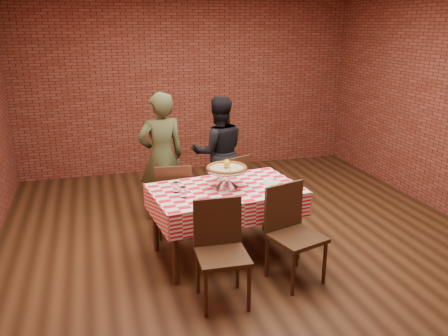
{
  "coord_description": "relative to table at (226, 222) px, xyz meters",
  "views": [
    {
      "loc": [
        -1.57,
        -4.42,
        2.39
      ],
      "look_at": [
        -0.29,
        -0.02,
        0.93
      ],
      "focal_mm": 36.87,
      "sensor_mm": 36.0,
      "label": 1
    }
  ],
  "objects": [
    {
      "name": "ground",
      "position": [
        0.31,
        0.15,
        -0.38
      ],
      "size": [
        6.0,
        6.0,
        0.0
      ],
      "primitive_type": "plane",
      "color": "black",
      "rests_on": "ground"
    },
    {
      "name": "back_wall",
      "position": [
        0.31,
        3.15,
        1.08
      ],
      "size": [
        5.5,
        0.0,
        5.5
      ],
      "primitive_type": "plane",
      "rotation": [
        1.57,
        0.0,
        0.0
      ],
      "color": "maroon",
      "rests_on": "ground"
    },
    {
      "name": "table",
      "position": [
        0.0,
        0.0,
        0.0
      ],
      "size": [
        1.59,
        1.06,
        0.75
      ],
      "primitive_type": "cube",
      "rotation": [
        0.0,
        0.0,
        0.11
      ],
      "color": "#442A16",
      "rests_on": "ground"
    },
    {
      "name": "tablecloth",
      "position": [
        0.0,
        0.0,
        0.25
      ],
      "size": [
        1.63,
        1.1,
        0.26
      ],
      "primitive_type": null,
      "rotation": [
        0.0,
        0.0,
        0.11
      ],
      "color": "red",
      "rests_on": "table"
    },
    {
      "name": "pizza_stand",
      "position": [
        0.02,
        0.03,
        0.48
      ],
      "size": [
        0.5,
        0.5,
        0.2
      ],
      "primitive_type": null,
      "rotation": [
        0.0,
        0.0,
        -0.15
      ],
      "color": "silver",
      "rests_on": "tablecloth"
    },
    {
      "name": "pizza",
      "position": [
        0.02,
        0.03,
        0.58
      ],
      "size": [
        0.48,
        0.48,
        0.03
      ],
      "primitive_type": "cylinder",
      "rotation": [
        0.0,
        0.0,
        -0.15
      ],
      "color": "beige",
      "rests_on": "pizza_stand"
    },
    {
      "name": "lemon",
      "position": [
        0.02,
        0.03,
        0.64
      ],
      "size": [
        0.08,
        0.08,
        0.09
      ],
      "primitive_type": "ellipsoid",
      "rotation": [
        0.0,
        0.0,
        -0.15
      ],
      "color": "yellow",
      "rests_on": "pizza"
    },
    {
      "name": "water_glass_left",
      "position": [
        -0.47,
        -0.14,
        0.44
      ],
      "size": [
        0.08,
        0.08,
        0.11
      ],
      "primitive_type": "cylinder",
      "rotation": [
        0.0,
        0.0,
        0.11
      ],
      "color": "white",
      "rests_on": "tablecloth"
    },
    {
      "name": "water_glass_right",
      "position": [
        -0.51,
        0.02,
        0.44
      ],
      "size": [
        0.08,
        0.08,
        0.11
      ],
      "primitive_type": "cylinder",
      "rotation": [
        0.0,
        0.0,
        0.11
      ],
      "color": "white",
      "rests_on": "tablecloth"
    },
    {
      "name": "side_plate",
      "position": [
        0.5,
        0.01,
        0.39
      ],
      "size": [
        0.19,
        0.19,
        0.01
      ],
      "primitive_type": "cylinder",
      "rotation": [
        0.0,
        0.0,
        0.11
      ],
      "color": "white",
      "rests_on": "tablecloth"
    },
    {
      "name": "sweetener_packet_a",
      "position": [
        0.6,
        -0.09,
        0.39
      ],
      "size": [
        0.06,
        0.06,
        0.0
      ],
      "primitive_type": "cube",
      "rotation": [
        0.0,
        0.0,
        0.63
      ],
      "color": "white",
      "rests_on": "tablecloth"
    },
    {
      "name": "sweetener_packet_b",
      "position": [
        0.64,
        -0.06,
        0.39
      ],
      "size": [
        0.05,
        0.04,
        0.0
      ],
      "primitive_type": "cube",
      "rotation": [
        0.0,
        0.0,
        0.03
      ],
      "color": "white",
      "rests_on": "tablecloth"
    },
    {
      "name": "condiment_caddy",
      "position": [
        0.0,
        0.3,
        0.45
      ],
      "size": [
        0.11,
        0.1,
        0.12
      ],
      "primitive_type": "cube",
      "rotation": [
        0.0,
        0.0,
        0.42
      ],
      "color": "silver",
      "rests_on": "tablecloth"
    },
    {
      "name": "chair_near_left",
      "position": [
        -0.28,
        -0.84,
        0.08
      ],
      "size": [
        0.46,
        0.46,
        0.92
      ],
      "primitive_type": null,
      "rotation": [
        0.0,
        0.0,
        -0.05
      ],
      "color": "#442A16",
      "rests_on": "ground"
    },
    {
      "name": "chair_near_right",
      "position": [
        0.49,
        -0.69,
        0.09
      ],
      "size": [
        0.56,
        0.56,
        0.93
      ],
      "primitive_type": null,
      "rotation": [
        0.0,
        0.0,
        0.28
      ],
      "color": "#442A16",
      "rests_on": "ground"
    },
    {
      "name": "chair_far_left",
      "position": [
        -0.43,
        0.67,
        0.07
      ],
      "size": [
        0.45,
        0.45,
        0.88
      ],
      "primitive_type": null,
      "rotation": [
        0.0,
        0.0,
        3.01
      ],
      "color": "#442A16",
      "rests_on": "ground"
    },
    {
      "name": "chair_far_right",
      "position": [
        0.26,
        0.83,
        0.06
      ],
      "size": [
        0.51,
        0.51,
        0.87
      ],
      "primitive_type": null,
      "rotation": [
        0.0,
        0.0,
        3.52
      ],
      "color": "#442A16",
      "rests_on": "ground"
    },
    {
      "name": "diner_olive",
      "position": [
        -0.48,
        1.18,
        0.43
      ],
      "size": [
        0.64,
        0.47,
        1.61
      ],
      "primitive_type": "imported",
      "rotation": [
        0.0,
        0.0,
        3.3
      ],
      "color": "#3E4626",
      "rests_on": "ground"
    },
    {
      "name": "diner_black",
      "position": [
        0.31,
        1.4,
        0.37
      ],
      "size": [
        0.76,
        0.62,
        1.49
      ],
      "primitive_type": "imported",
      "rotation": [
        0.0,
        0.0,
        3.07
      ],
      "color": "black",
      "rests_on": "ground"
    }
  ]
}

